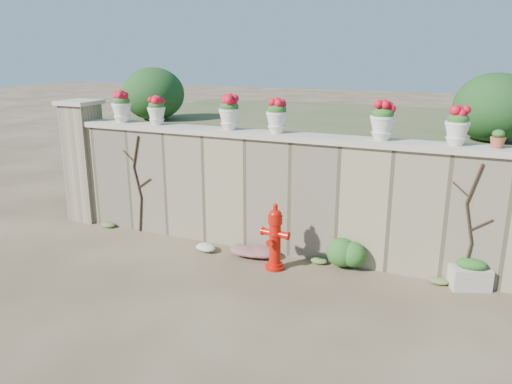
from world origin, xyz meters
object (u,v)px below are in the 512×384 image
at_px(planter_box, 470,275).
at_px(terracotta_pot, 498,140).
at_px(urn_pot_0, 122,107).
at_px(fire_hydrant, 275,237).

distance_m(planter_box, terracotta_pot, 2.02).
bearing_deg(urn_pot_0, planter_box, -2.23).
relative_size(planter_box, terracotta_pot, 2.56).
bearing_deg(terracotta_pot, planter_box, -119.15).
xyz_separation_m(planter_box, terracotta_pot, (0.14, 0.25, 2.00)).
height_order(planter_box, urn_pot_0, urn_pot_0).
bearing_deg(urn_pot_0, terracotta_pot, -0.00).
bearing_deg(fire_hydrant, planter_box, 16.36).
xyz_separation_m(urn_pot_0, terracotta_pot, (6.56, -0.00, -0.18)).
bearing_deg(terracotta_pot, fire_hydrant, -165.59).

